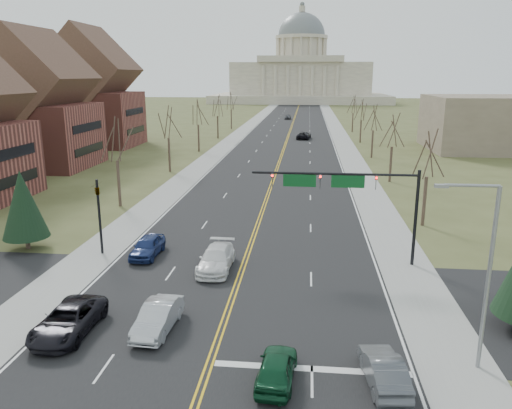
% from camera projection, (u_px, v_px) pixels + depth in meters
% --- Properties ---
extents(ground, '(600.00, 600.00, 0.00)m').
position_uv_depth(ground, '(214.00, 352.00, 25.50)').
color(ground, '#464B25').
rests_on(ground, ground).
extents(road, '(20.00, 380.00, 0.01)m').
position_uv_depth(road, '(291.00, 129.00, 131.39)').
color(road, black).
rests_on(road, ground).
extents(cross_road, '(120.00, 14.00, 0.01)m').
position_uv_depth(cross_road, '(231.00, 301.00, 31.27)').
color(cross_road, black).
rests_on(cross_road, ground).
extents(sidewalk_left, '(4.00, 380.00, 0.03)m').
position_uv_depth(sidewalk_left, '(246.00, 128.00, 132.59)').
color(sidewalk_left, gray).
rests_on(sidewalk_left, ground).
extents(sidewalk_right, '(4.00, 380.00, 0.03)m').
position_uv_depth(sidewalk_right, '(337.00, 129.00, 130.20)').
color(sidewalk_right, gray).
rests_on(sidewalk_right, ground).
extents(center_line, '(0.42, 380.00, 0.01)m').
position_uv_depth(center_line, '(291.00, 129.00, 131.39)').
color(center_line, gold).
rests_on(center_line, road).
extents(edge_line_left, '(0.15, 380.00, 0.01)m').
position_uv_depth(edge_line_left, '(254.00, 128.00, 132.37)').
color(edge_line_left, silver).
rests_on(edge_line_left, road).
extents(edge_line_right, '(0.15, 380.00, 0.01)m').
position_uv_depth(edge_line_right, '(328.00, 129.00, 130.42)').
color(edge_line_right, silver).
rests_on(edge_line_right, road).
extents(stop_bar, '(9.50, 0.50, 0.01)m').
position_uv_depth(stop_bar, '(312.00, 369.00, 24.03)').
color(stop_bar, silver).
rests_on(stop_bar, road).
extents(capitol, '(90.00, 60.00, 50.00)m').
position_uv_depth(capitol, '(301.00, 74.00, 262.52)').
color(capitol, beige).
rests_on(capitol, ground).
extents(signal_mast, '(12.12, 0.44, 7.20)m').
position_uv_depth(signal_mast, '(347.00, 188.00, 36.30)').
color(signal_mast, black).
rests_on(signal_mast, ground).
extents(signal_left, '(0.32, 0.36, 6.00)m').
position_uv_depth(signal_left, '(99.00, 208.00, 38.70)').
color(signal_left, black).
rests_on(signal_left, ground).
extents(street_light, '(2.90, 0.25, 9.07)m').
position_uv_depth(street_light, '(484.00, 266.00, 22.91)').
color(street_light, gray).
rests_on(street_light, ground).
extents(tree_r_0, '(3.74, 3.74, 8.50)m').
position_uv_depth(tree_r_0, '(428.00, 157.00, 45.41)').
color(tree_r_0, '#382C21').
rests_on(tree_r_0, ground).
extents(tree_l_0, '(3.96, 3.96, 9.00)m').
position_uv_depth(tree_l_0, '(116.00, 142.00, 52.25)').
color(tree_l_0, '#382C21').
rests_on(tree_l_0, ground).
extents(tree_r_1, '(3.74, 3.74, 8.50)m').
position_uv_depth(tree_r_1, '(393.00, 132.00, 64.66)').
color(tree_r_1, '#382C21').
rests_on(tree_r_1, ground).
extents(tree_l_1, '(3.96, 3.96, 9.00)m').
position_uv_depth(tree_l_1, '(168.00, 124.00, 71.51)').
color(tree_l_1, '#382C21').
rests_on(tree_l_1, ground).
extents(tree_r_2, '(3.74, 3.74, 8.50)m').
position_uv_depth(tree_r_2, '(374.00, 119.00, 83.92)').
color(tree_r_2, '#382C21').
rests_on(tree_r_2, ground).
extents(tree_l_2, '(3.96, 3.96, 9.00)m').
position_uv_depth(tree_l_2, '(198.00, 114.00, 90.76)').
color(tree_l_2, '#382C21').
rests_on(tree_l_2, ground).
extents(tree_r_3, '(3.74, 3.74, 8.50)m').
position_uv_depth(tree_r_3, '(362.00, 111.00, 103.17)').
color(tree_r_3, '#382C21').
rests_on(tree_r_3, ground).
extents(tree_l_3, '(3.96, 3.96, 9.00)m').
position_uv_depth(tree_l_3, '(217.00, 107.00, 110.02)').
color(tree_l_3, '#382C21').
rests_on(tree_l_3, ground).
extents(tree_r_4, '(3.74, 3.74, 8.50)m').
position_uv_depth(tree_r_4, '(353.00, 105.00, 122.43)').
color(tree_r_4, '#382C21').
rests_on(tree_r_4, ground).
extents(tree_l_4, '(3.96, 3.96, 9.00)m').
position_uv_depth(tree_l_4, '(231.00, 102.00, 129.27)').
color(tree_l_4, '#382C21').
rests_on(tree_l_4, ground).
extents(conifer_l, '(3.64, 3.64, 6.50)m').
position_uv_depth(conifer_l, '(23.00, 204.00, 39.83)').
color(conifer_l, '#382C21').
rests_on(conifer_l, ground).
extents(bldg_left_mid, '(15.10, 14.28, 20.75)m').
position_uv_depth(bldg_left_mid, '(38.00, 111.00, 75.07)').
color(bldg_left_mid, brown).
rests_on(bldg_left_mid, ground).
extents(bldg_left_far, '(17.10, 14.28, 23.25)m').
position_uv_depth(bldg_left_far, '(92.00, 97.00, 98.12)').
color(bldg_left_far, brown).
rests_on(bldg_left_far, ground).
extents(bldg_right_mass, '(25.00, 20.00, 10.00)m').
position_uv_depth(bldg_right_mass, '(498.00, 123.00, 93.42)').
color(bldg_right_mass, '#6D5E4D').
rests_on(bldg_right_mass, ground).
extents(car_nb_inner_lead, '(1.97, 4.27, 1.42)m').
position_uv_depth(car_nb_inner_lead, '(277.00, 368.00, 22.88)').
color(car_nb_inner_lead, '#0E3F23').
rests_on(car_nb_inner_lead, road).
extents(car_nb_outer_lead, '(2.02, 4.56, 1.45)m').
position_uv_depth(car_nb_outer_lead, '(384.00, 370.00, 22.68)').
color(car_nb_outer_lead, '#4C5054').
rests_on(car_nb_outer_lead, road).
extents(car_sb_inner_lead, '(1.89, 4.77, 1.54)m').
position_uv_depth(car_sb_inner_lead, '(158.00, 317.00, 27.51)').
color(car_sb_inner_lead, '#AFB3B8').
rests_on(car_sb_inner_lead, road).
extents(car_sb_outer_lead, '(2.63, 5.60, 1.55)m').
position_uv_depth(car_sb_outer_lead, '(68.00, 320.00, 27.18)').
color(car_sb_outer_lead, black).
rests_on(car_sb_outer_lead, road).
extents(car_sb_inner_second, '(2.27, 5.53, 1.60)m').
position_uv_depth(car_sb_inner_second, '(216.00, 259.00, 36.18)').
color(car_sb_inner_second, white).
rests_on(car_sb_inner_second, road).
extents(car_sb_outer_second, '(1.94, 4.64, 1.57)m').
position_uv_depth(car_sb_outer_second, '(148.00, 246.00, 38.86)').
color(car_sb_outer_second, navy).
rests_on(car_sb_outer_second, road).
extents(car_far_nb, '(3.40, 6.07, 1.60)m').
position_uv_depth(car_far_nb, '(304.00, 135.00, 110.59)').
color(car_far_nb, black).
rests_on(car_far_nb, road).
extents(car_far_sb, '(2.07, 4.69, 1.57)m').
position_uv_depth(car_far_sb, '(288.00, 117.00, 160.08)').
color(car_far_sb, '#4C4D53').
rests_on(car_far_sb, road).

